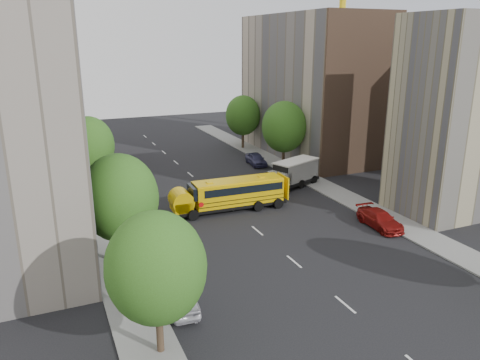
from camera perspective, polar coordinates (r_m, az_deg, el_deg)
ground at (r=39.86m, az=0.89°, el=-5.18°), size 120.00×120.00×0.00m
sidewalk_left at (r=41.61m, az=-16.71°, el=-4.87°), size 3.00×80.00×0.12m
sidewalk_right at (r=49.31m, az=10.75°, el=-1.05°), size 3.00×80.00×0.12m
lane_markings at (r=48.61m, az=-3.95°, el=-1.12°), size 0.15×64.00×0.01m
building_left_redbrick at (r=62.32m, az=-25.91°, el=7.36°), size 10.00×15.00×13.00m
building_right_near at (r=44.69m, az=25.25°, el=6.95°), size 10.00×7.00×17.00m
building_right_far at (r=63.42m, az=8.52°, el=11.25°), size 10.00×22.00×18.00m
building_right_sidewall at (r=54.42m, az=14.67°, el=10.01°), size 10.10×0.30×18.00m
street_tree_0 at (r=22.60m, az=-10.18°, el=-10.50°), size 4.80×4.80×7.41m
street_tree_1 at (r=31.60m, az=-14.48°, el=-2.13°), size 5.12×5.12×7.90m
street_tree_2 at (r=48.93m, az=-17.94°, el=4.07°), size 4.99×4.99×7.71m
street_tree_4 at (r=55.31m, az=5.39°, el=6.46°), size 5.25×5.25×8.10m
street_tree_5 at (r=65.99m, az=0.36°, el=7.88°), size 4.86×4.86×7.51m
school_bus at (r=42.15m, az=-1.25°, el=-1.62°), size 10.27×2.77×2.88m
safari_truck at (r=49.27m, az=6.48°, el=0.85°), size 6.88×4.49×2.79m
parked_car_0 at (r=27.87m, az=-7.24°, el=-13.96°), size 2.06×4.34×1.43m
parked_car_1 at (r=43.34m, az=-13.54°, el=-2.88°), size 1.48×4.10×1.34m
parked_car_2 at (r=54.21m, az=-16.58°, el=0.91°), size 2.60×5.38×1.48m
parked_car_3 at (r=40.30m, az=16.69°, el=-4.61°), size 2.18×4.87×1.39m
parked_car_4 at (r=57.77m, az=1.98°, el=2.57°), size 2.19×4.50×1.48m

